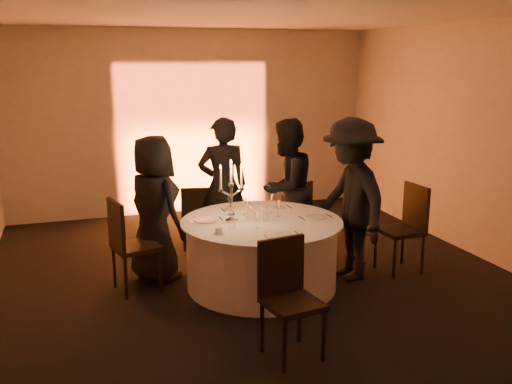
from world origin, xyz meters
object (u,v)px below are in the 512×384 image
object	(u,v)px
chair_back_left	(196,214)
guest_back_left	(223,186)
chair_front	(288,291)
coffee_cup	(219,231)
banquet_table	(262,253)
guest_right	(350,199)
chair_back_right	(297,210)
candelabra	(231,200)
guest_back_right	(286,188)
chair_left	(128,240)
chair_right	(407,223)
guest_left	(154,209)

from	to	relation	value
chair_back_left	guest_back_left	distance (m)	0.56
chair_front	coffee_cup	xyz separation A→B (m)	(-0.30, 1.17, 0.22)
banquet_table	guest_right	world-z (taller)	guest_right
banquet_table	chair_front	distance (m)	1.54
chair_back_right	candelabra	distance (m)	1.81
chair_back_left	guest_back_right	world-z (taller)	guest_back_right
candelabra	coffee_cup	bearing A→B (deg)	-122.63
chair_back_right	banquet_table	bearing A→B (deg)	17.88
chair_left	guest_right	bearing A→B (deg)	-111.65
chair_right	guest_left	bearing A→B (deg)	-106.16
chair_back_right	coffee_cup	bearing A→B (deg)	10.99
chair_left	guest_left	xyz separation A→B (m)	(0.34, 0.29, 0.25)
coffee_cup	guest_left	bearing A→B (deg)	119.21
chair_back_right	guest_back_left	distance (m)	1.12
chair_front	chair_back_left	bearing A→B (deg)	83.15
chair_back_right	guest_back_left	world-z (taller)	guest_back_left
guest_back_left	chair_front	bearing A→B (deg)	90.55
guest_left	candelabra	world-z (taller)	guest_left
chair_back_right	chair_right	distance (m)	1.59
chair_front	candelabra	bearing A→B (deg)	82.36
banquet_table	guest_back_right	size ratio (longest dim) A/B	1.01
chair_back_right	coffee_cup	world-z (taller)	chair_back_right
guest_back_right	banquet_table	bearing A→B (deg)	19.81
banquet_table	coffee_cup	world-z (taller)	coffee_cup
guest_back_left	guest_left	bearing A→B (deg)	39.04
banquet_table	chair_back_left	xyz separation A→B (m)	(-0.42, 1.50, 0.10)
coffee_cup	chair_back_left	bearing A→B (deg)	84.87
chair_right	guest_right	xyz separation A→B (m)	(-0.75, 0.03, 0.34)
candelabra	guest_right	bearing A→B (deg)	-5.05
chair_back_right	guest_left	size ratio (longest dim) A/B	0.52
guest_left	guest_back_left	bearing A→B (deg)	-83.76
chair_right	candelabra	size ratio (longest dim) A/B	1.51
banquet_table	chair_right	bearing A→B (deg)	-2.70
coffee_cup	candelabra	distance (m)	0.51
banquet_table	chair_left	distance (m)	1.48
chair_right	guest_back_left	bearing A→B (deg)	-128.72
chair_back_left	chair_front	size ratio (longest dim) A/B	0.85
chair_right	guest_left	distance (m)	2.99
guest_back_right	guest_left	bearing A→B (deg)	-24.19
chair_front	guest_back_left	world-z (taller)	guest_back_left
guest_right	chair_right	bearing A→B (deg)	84.80
chair_back_left	guest_right	xyz separation A→B (m)	(1.48, -1.55, 0.45)
chair_right	guest_left	world-z (taller)	guest_left
chair_left	guest_left	bearing A→B (deg)	-63.08
candelabra	chair_front	bearing A→B (deg)	-88.17
guest_back_right	candelabra	world-z (taller)	guest_back_right
chair_left	guest_back_right	distance (m)	2.21
chair_left	candelabra	bearing A→B (deg)	-115.55
chair_right	coffee_cup	world-z (taller)	chair_right
chair_back_right	guest_right	distance (m)	1.38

